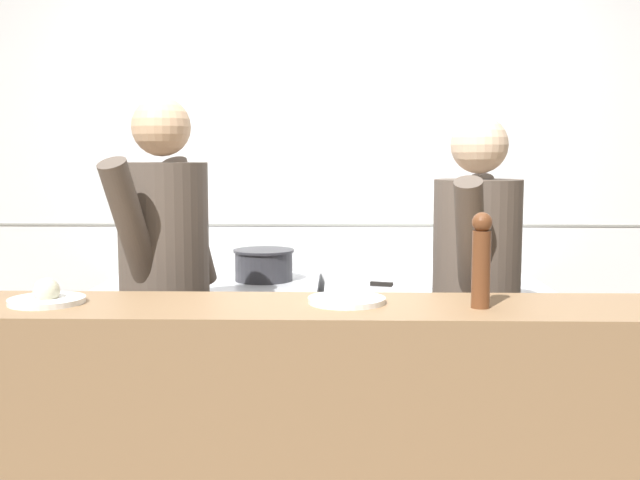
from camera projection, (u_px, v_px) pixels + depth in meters
The scene contains 13 objects.
wall_back_tiled at pixel (322, 197), 4.04m from camera, with size 8.00×0.06×2.60m.
oven_range at pixel (213, 370), 3.75m from camera, with size 1.06×0.71×0.90m.
prep_counter at pixel (432, 373), 3.72m from camera, with size 1.07×0.65×0.90m.
pass_counter at pixel (317, 465), 2.43m from camera, with size 2.94×0.45×1.05m.
stock_pot at pixel (147, 265), 3.67m from camera, with size 0.24×0.24×0.16m.
sauce_pot at pixel (264, 264), 3.73m from camera, with size 0.30×0.30×0.16m.
mixing_bowl_steel at pixel (435, 273), 3.72m from camera, with size 0.22×0.22×0.09m.
chefs_knife at pixel (402, 286), 3.57m from camera, with size 0.38×0.13×0.02m.
plated_dish_main at pixel (47, 297), 2.39m from camera, with size 0.24×0.24×0.08m.
plated_dish_appetiser at pixel (347, 300), 2.40m from camera, with size 0.25×0.25×0.02m.
pepper_mill at pixel (481, 258), 2.31m from camera, with size 0.06×0.06×0.30m.
chef_head_cook at pixel (165, 293), 3.00m from camera, with size 0.45×0.75×1.75m.
chef_sous at pixel (476, 306), 2.94m from camera, with size 0.42×0.72×1.67m.
Camera 1 is at (0.08, -2.57, 1.52)m, focal length 42.00 mm.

